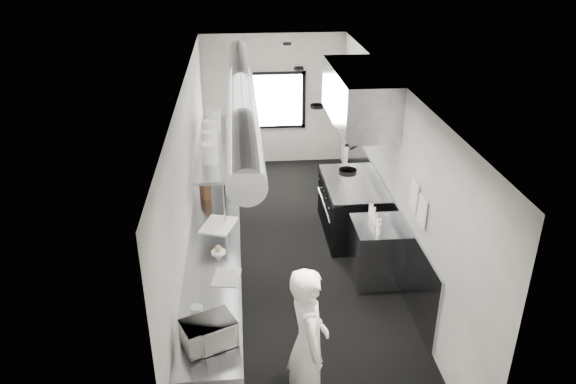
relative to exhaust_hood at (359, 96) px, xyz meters
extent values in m
cube|color=black|center=(-1.10, -0.70, -2.39)|extent=(3.00, 8.00, 0.01)
cube|color=white|center=(-1.10, -0.70, 0.41)|extent=(3.00, 8.00, 0.01)
cube|color=silver|center=(-1.10, 3.30, -0.99)|extent=(3.00, 0.02, 2.80)
cube|color=silver|center=(-1.10, -4.70, -0.99)|extent=(3.00, 0.02, 2.80)
cube|color=silver|center=(-2.60, -0.70, -0.99)|extent=(0.02, 8.00, 2.80)
cube|color=silver|center=(0.40, -0.70, -0.99)|extent=(0.02, 8.00, 2.80)
cube|color=gray|center=(0.38, -0.40, -1.84)|extent=(0.03, 5.50, 1.10)
cylinder|color=#96999E|center=(-1.80, -0.30, 0.16)|extent=(0.40, 6.40, 0.40)
cube|color=white|center=(-1.10, 3.26, -0.99)|extent=(1.20, 0.03, 1.10)
cube|color=black|center=(-1.10, 3.28, -0.42)|extent=(1.36, 0.03, 0.08)
cube|color=black|center=(-1.10, 3.28, -1.57)|extent=(1.36, 0.03, 0.08)
cube|color=black|center=(-1.74, 3.28, -0.99)|extent=(0.08, 0.03, 1.25)
cube|color=black|center=(-0.46, 3.28, -0.99)|extent=(0.08, 0.03, 1.25)
cube|color=gray|center=(0.00, 0.00, 0.01)|extent=(0.80, 2.20, 0.80)
cube|color=gray|center=(-0.38, 0.00, -0.38)|extent=(0.05, 2.20, 0.05)
cube|color=black|center=(-0.08, 0.00, -0.33)|extent=(0.50, 2.10, 0.28)
cube|color=gray|center=(-2.25, -1.20, -1.94)|extent=(0.70, 6.00, 0.90)
cube|color=gray|center=(-2.30, 0.30, -0.84)|extent=(0.45, 3.00, 0.04)
cylinder|color=gray|center=(-2.10, -1.10, -1.17)|extent=(0.04, 0.04, 0.66)
cylinder|color=gray|center=(-2.10, 0.30, -1.17)|extent=(0.04, 0.04, 0.66)
cylinder|color=gray|center=(-2.10, 1.70, -1.17)|extent=(0.04, 0.04, 0.66)
cube|color=black|center=(-0.05, 0.00, -1.94)|extent=(0.85, 1.60, 0.90)
cube|color=gray|center=(-0.05, 0.00, -1.47)|extent=(0.85, 1.60, 0.04)
cube|color=gray|center=(-0.46, 0.00, -1.94)|extent=(0.03, 1.55, 0.80)
cylinder|color=gray|center=(-0.49, 0.00, -1.84)|extent=(0.03, 1.30, 0.03)
cube|color=gray|center=(0.05, -1.40, -1.94)|extent=(0.65, 0.80, 0.90)
cube|color=gray|center=(-2.25, 2.50, -1.94)|extent=(0.70, 1.20, 0.90)
cube|color=white|center=(0.37, -1.90, -0.79)|extent=(0.02, 0.28, 0.38)
cube|color=white|center=(0.37, -2.25, -0.84)|extent=(0.02, 0.28, 0.38)
imported|color=white|center=(-1.23, -3.75, -1.50)|extent=(0.47, 0.68, 1.78)
imported|color=white|center=(-2.24, -3.69, -1.35)|extent=(0.59, 0.53, 0.29)
cylinder|color=#ABB8A9|center=(-2.39, -3.18, -1.44)|extent=(0.14, 0.14, 0.10)
cylinder|color=#ABB8A9|center=(-2.35, -3.35, -1.44)|extent=(0.16, 0.16, 0.09)
cube|color=silver|center=(-2.07, -2.52, -1.49)|extent=(0.38, 0.44, 0.01)
cylinder|color=white|center=(-2.18, -1.93, -1.48)|extent=(0.22, 0.22, 0.02)
sphere|color=tan|center=(-2.18, -1.93, -1.43)|extent=(0.09, 0.09, 0.09)
cube|color=white|center=(-2.20, -1.20, -1.48)|extent=(0.57, 0.65, 0.02)
cube|color=#4D311B|center=(-2.42, -0.27, -1.36)|extent=(0.19, 0.26, 0.26)
cylinder|color=white|center=(-2.29, -0.45, -0.67)|extent=(0.28, 0.28, 0.29)
cylinder|color=white|center=(-2.31, 0.05, -0.67)|extent=(0.28, 0.28, 0.31)
cylinder|color=white|center=(-2.32, 0.40, -0.64)|extent=(0.29, 0.29, 0.36)
cylinder|color=white|center=(-2.29, 1.01, -0.64)|extent=(0.28, 0.28, 0.37)
cylinder|color=white|center=(0.01, -1.65, -1.41)|extent=(0.07, 0.07, 0.17)
cylinder|color=white|center=(0.03, -1.58, -1.39)|extent=(0.07, 0.07, 0.20)
cylinder|color=white|center=(0.03, -1.36, -1.40)|extent=(0.06, 0.06, 0.17)
cylinder|color=white|center=(0.03, -1.24, -1.39)|extent=(0.08, 0.08, 0.20)
cylinder|color=white|center=(0.03, -1.10, -1.40)|extent=(0.07, 0.07, 0.19)
camera|label=1|loc=(-1.84, -8.15, 2.35)|focal=34.53mm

